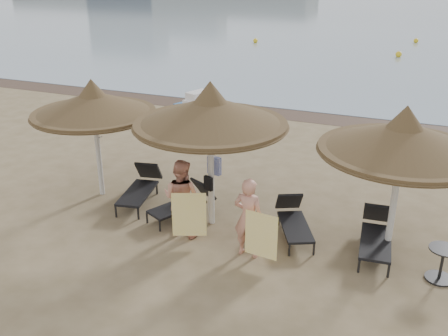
# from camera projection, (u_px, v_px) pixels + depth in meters

# --- Properties ---
(ground) EXTENTS (160.00, 160.00, 0.00)m
(ground) POSITION_uv_depth(u_px,v_px,m) (202.00, 228.00, 11.18)
(ground) COLOR #8D7A5B
(ground) RESTS_ON ground
(wet_sand_strip) EXTENTS (200.00, 1.60, 0.01)m
(wet_sand_strip) POSITION_uv_depth(u_px,v_px,m) (302.00, 116.00, 19.21)
(wet_sand_strip) COLOR #4C3A2E
(wet_sand_strip) RESTS_ON ground
(palapa_left) EXTENTS (3.01, 3.01, 2.99)m
(palapa_left) POSITION_uv_depth(u_px,v_px,m) (93.00, 104.00, 11.90)
(palapa_left) COLOR silver
(palapa_left) RESTS_ON ground
(palapa_center) EXTENTS (3.32, 3.32, 3.29)m
(palapa_center) POSITION_uv_depth(u_px,v_px,m) (210.00, 112.00, 10.41)
(palapa_center) COLOR silver
(palapa_center) RESTS_ON ground
(palapa_right) EXTENTS (3.16, 3.16, 3.14)m
(palapa_right) POSITION_uv_depth(u_px,v_px,m) (403.00, 139.00, 9.25)
(palapa_right) COLOR silver
(palapa_right) RESTS_ON ground
(lounger_far_left) EXTENTS (0.94, 1.90, 0.82)m
(lounger_far_left) POSITION_uv_depth(u_px,v_px,m) (141.00, 186.00, 12.36)
(lounger_far_left) COLOR black
(lounger_far_left) RESTS_ON ground
(lounger_near_left) EXTENTS (1.23, 1.74, 0.75)m
(lounger_near_left) POSITION_uv_depth(u_px,v_px,m) (185.00, 202.00, 11.66)
(lounger_near_left) COLOR black
(lounger_near_left) RESTS_ON ground
(lounger_near_right) EXTENTS (1.23, 1.75, 0.75)m
(lounger_near_right) POSITION_uv_depth(u_px,v_px,m) (293.00, 219.00, 10.86)
(lounger_near_right) COLOR black
(lounger_near_right) RESTS_ON ground
(lounger_far_right) EXTENTS (0.75, 1.85, 0.81)m
(lounger_far_right) POSITION_uv_depth(u_px,v_px,m) (376.00, 233.00, 10.25)
(lounger_far_right) COLOR black
(lounger_far_right) RESTS_ON ground
(side_table) EXTENTS (0.56, 0.56, 0.67)m
(side_table) POSITION_uv_depth(u_px,v_px,m) (441.00, 265.00, 9.28)
(side_table) COLOR black
(side_table) RESTS_ON ground
(person_left) EXTENTS (0.94, 0.63, 2.00)m
(person_left) POSITION_uv_depth(u_px,v_px,m) (181.00, 192.00, 10.61)
(person_left) COLOR tan
(person_left) RESTS_ON ground
(person_right) EXTENTS (0.94, 0.64, 1.97)m
(person_right) POSITION_uv_depth(u_px,v_px,m) (249.00, 212.00, 9.81)
(person_right) COLOR tan
(person_right) RESTS_ON ground
(towel_left) EXTENTS (0.67, 0.29, 1.00)m
(towel_left) POSITION_uv_depth(u_px,v_px,m) (189.00, 215.00, 10.31)
(towel_left) COLOR yellow
(towel_left) RESTS_ON ground
(towel_right) EXTENTS (0.68, 0.10, 0.96)m
(towel_right) POSITION_uv_depth(u_px,v_px,m) (261.00, 235.00, 9.60)
(towel_right) COLOR yellow
(towel_right) RESTS_ON ground
(bag_patterned) EXTENTS (0.34, 0.18, 0.41)m
(bag_patterned) POSITION_uv_depth(u_px,v_px,m) (214.00, 165.00, 11.05)
(bag_patterned) COLOR silver
(bag_patterned) RESTS_ON ground
(bag_dark) EXTENTS (0.23, 0.15, 0.31)m
(bag_dark) POSITION_uv_depth(u_px,v_px,m) (208.00, 183.00, 10.88)
(bag_dark) COLOR black
(bag_dark) RESTS_ON ground
(pedal_boat) EXTENTS (2.52, 2.01, 1.03)m
(pedal_boat) POSITION_uv_depth(u_px,v_px,m) (206.00, 110.00, 18.55)
(pedal_boat) COLOR #1C5798
(pedal_boat) RESTS_ON ground
(buoy_left) EXTENTS (0.34, 0.34, 0.34)m
(buoy_left) POSITION_uv_depth(u_px,v_px,m) (255.00, 41.00, 35.67)
(buoy_left) COLOR yellow
(buoy_left) RESTS_ON ground
(buoy_mid) EXTENTS (0.34, 0.34, 0.34)m
(buoy_mid) POSITION_uv_depth(u_px,v_px,m) (416.00, 41.00, 35.68)
(buoy_mid) COLOR yellow
(buoy_mid) RESTS_ON ground
(buoy_extra) EXTENTS (0.37, 0.37, 0.37)m
(buoy_extra) POSITION_uv_depth(u_px,v_px,m) (399.00, 54.00, 30.48)
(buoy_extra) COLOR yellow
(buoy_extra) RESTS_ON ground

